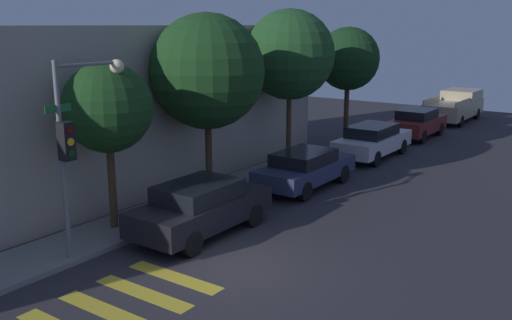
{
  "coord_description": "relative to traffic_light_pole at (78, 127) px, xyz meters",
  "views": [
    {
      "loc": [
        -9.97,
        -7.72,
        5.66
      ],
      "look_at": [
        3.95,
        2.1,
        1.6
      ],
      "focal_mm": 40.0,
      "sensor_mm": 36.0,
      "label": 1
    }
  ],
  "objects": [
    {
      "name": "tree_near_corner",
      "position": [
        1.65,
        0.87,
        0.18
      ],
      "size": [
        2.43,
        2.43,
        4.71
      ],
      "color": "#42301E",
      "rests_on": "ground"
    },
    {
      "name": "ground_plane",
      "position": [
        1.55,
        -3.37,
        -3.3
      ],
      "size": [
        60.0,
        60.0,
        0.0
      ],
      "primitive_type": "plane",
      "color": "#2D2B30"
    },
    {
      "name": "building_row",
      "position": [
        1.55,
        5.15,
        -0.49
      ],
      "size": [
        26.0,
        6.0,
        5.64
      ],
      "primitive_type": "cube",
      "color": "#A89E8E",
      "rests_on": "ground"
    },
    {
      "name": "pickup_truck",
      "position": [
        26.27,
        -1.27,
        -2.4
      ],
      "size": [
        5.58,
        2.11,
        1.76
      ],
      "color": "tan",
      "rests_on": "ground"
    },
    {
      "name": "sedan_middle",
      "position": [
        8.52,
        -1.27,
        -2.58
      ],
      "size": [
        4.41,
        1.8,
        1.34
      ],
      "color": "#2D3351",
      "rests_on": "ground"
    },
    {
      "name": "sedan_tail_of_row",
      "position": [
        19.79,
        -1.27,
        -2.52
      ],
      "size": [
        4.24,
        1.76,
        1.47
      ],
      "color": "maroon",
      "rests_on": "ground"
    },
    {
      "name": "tree_far_end",
      "position": [
        10.83,
        0.87,
        1.2
      ],
      "size": [
        3.53,
        3.53,
        6.28
      ],
      "color": "#4C3823",
      "rests_on": "ground"
    },
    {
      "name": "sidewalk",
      "position": [
        1.55,
        0.79,
        -3.23
      ],
      "size": [
        26.0,
        1.92,
        0.14
      ],
      "primitive_type": "cube",
      "color": "slate",
      "rests_on": "ground"
    },
    {
      "name": "traffic_light_pole",
      "position": [
        0.0,
        0.0,
        0.0
      ],
      "size": [
        2.34,
        0.56,
        4.89
      ],
      "color": "slate",
      "rests_on": "ground"
    },
    {
      "name": "crosswalk",
      "position": [
        -1.07,
        -2.57,
        -3.3
      ],
      "size": [
        3.41,
        2.6,
        0.0
      ],
      "color": "gold",
      "rests_on": "ground"
    },
    {
      "name": "sedan_far_end",
      "position": [
        14.28,
        -1.27,
        -2.53
      ],
      "size": [
        4.68,
        1.79,
        1.45
      ],
      "color": "silver",
      "rests_on": "ground"
    },
    {
      "name": "tree_behind_truck",
      "position": [
        15.98,
        0.87,
        0.79
      ],
      "size": [
        2.92,
        2.92,
        5.57
      ],
      "color": "#42301E",
      "rests_on": "ground"
    },
    {
      "name": "tree_midblock",
      "position": [
        5.8,
        0.87,
        0.88
      ],
      "size": [
        3.74,
        3.74,
        6.06
      ],
      "color": "#42301E",
      "rests_on": "ground"
    },
    {
      "name": "sedan_near_corner",
      "position": [
        2.87,
        -1.27,
        -2.52
      ],
      "size": [
        4.29,
        1.85,
        1.5
      ],
      "color": "black",
      "rests_on": "ground"
    }
  ]
}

